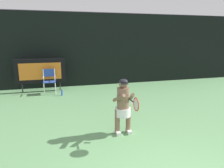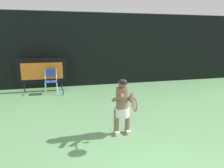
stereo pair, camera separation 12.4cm
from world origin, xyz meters
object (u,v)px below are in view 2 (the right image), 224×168
Objects in this scene: water_bottle at (63,92)px; scoreboard at (42,71)px; umpire_chair at (51,79)px; tennis_player at (122,105)px; tennis_racket at (134,104)px.

scoreboard is at bearing 131.80° from water_bottle.
tennis_player is (1.89, -4.63, 0.16)m from umpire_chair.
scoreboard reaches higher than water_bottle.
water_bottle is at bearing 108.64° from tennis_player.
scoreboard is 6.21m from tennis_racket.
tennis_player is at bearing -66.10° from scoreboard.
water_bottle is at bearing 105.65° from tennis_racket.
umpire_chair is 0.87m from water_bottle.
umpire_chair is 5.67m from tennis_racket.
umpire_chair is 1.79× the size of tennis_racket.
umpire_chair is 5.00m from tennis_player.
umpire_chair is at bearing 108.95° from tennis_racket.
tennis_player is 0.71m from tennis_racket.
water_bottle is 0.44× the size of tennis_racket.
water_bottle is (0.50, -0.51, -0.50)m from umpire_chair.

